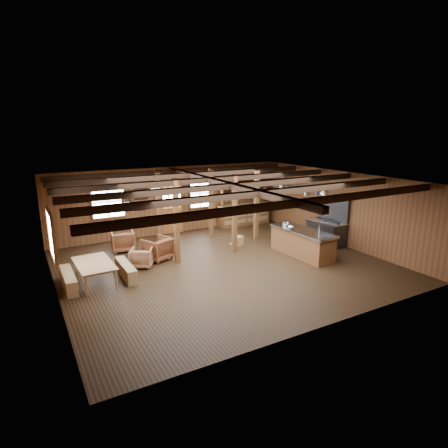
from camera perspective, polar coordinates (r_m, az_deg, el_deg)
The scene contains 22 objects.
room at distance 11.87m, azimuth -0.06°, elevation 0.03°, with size 10.04×9.04×2.84m.
ceiling_joists at distance 11.77m, azimuth -0.48°, elevation 6.26°, with size 9.80×8.82×0.18m.
timber_posts at distance 13.90m, azimuth -2.37°, elevation 2.17°, with size 3.95×2.35×2.80m.
back_door at distance 15.92m, azimuth -7.89°, elevation 1.72°, with size 1.02×0.08×2.15m.
window_back_left at distance 15.07m, azimuth -17.24°, elevation 3.27°, with size 1.32×0.06×1.32m.
window_back_right at distance 16.30m, azimuth -3.72°, elevation 4.70°, with size 1.02×0.06×1.32m.
window_left at distance 10.92m, azimuth -24.85°, elevation -1.56°, with size 0.14×1.24×1.32m.
notice_boards at distance 15.31m, azimuth -13.22°, elevation 3.86°, with size 1.08×0.03×0.90m.
back_counter at distance 17.27m, azimuth 3.01°, elevation 1.89°, with size 2.55×0.60×2.45m.
pendant_lamps at distance 11.73m, azimuth -12.15°, elevation 3.78°, with size 1.86×2.36×0.66m.
pot_rack at distance 13.75m, azimuth 10.67°, elevation 5.40°, with size 0.42×3.00×0.45m.
kitchen_island at distance 13.34m, azimuth 11.80°, elevation -2.76°, with size 1.01×2.54×1.20m.
step_stool at distance 14.24m, azimuth 2.13°, elevation -2.61°, with size 0.40×0.29×0.36m, color olive.
commercial_range at distance 14.91m, azimuth 15.53°, elevation -0.57°, with size 0.80×1.56×1.93m.
dining_table at distance 11.50m, azimuth -18.92°, elevation -7.01°, with size 1.74×0.97×0.61m, color olive.
bench_wall at distance 11.45m, azimuth -22.60°, elevation -7.92°, with size 0.30×1.60×0.44m, color olive.
bench_aisle at distance 11.69m, azimuth -14.72°, elevation -6.81°, with size 0.29×1.55×0.43m, color olive.
armchair_a at distance 12.90m, azimuth -10.05°, elevation -3.72°, with size 0.82×0.84×0.77m, color brown.
armchair_b at distance 14.08m, azimuth -15.15°, elevation -2.52°, with size 0.78×0.81×0.73m, color brown.
armchair_c at distance 12.36m, azimuth -12.43°, elevation -5.00°, with size 0.67×0.69×0.63m, color brown.
counter_pot at distance 13.66m, azimuth 9.54°, elevation 0.14°, with size 0.29×0.29×0.17m, color silver.
bowl at distance 13.30m, azimuth 9.87°, elevation -0.50°, with size 0.27×0.27×0.07m, color silver.
Camera 1 is at (-5.60, -10.04, 4.37)m, focal length 30.00 mm.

